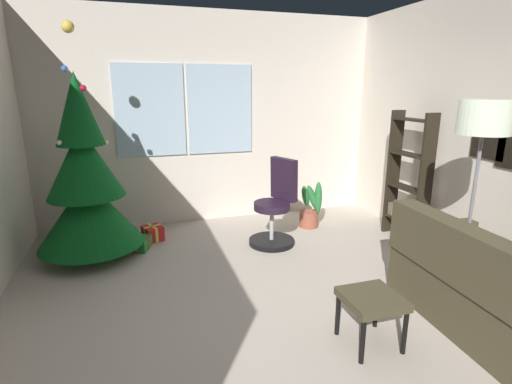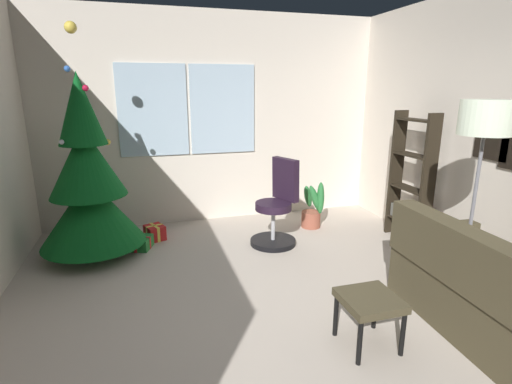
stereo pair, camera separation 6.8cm
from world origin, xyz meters
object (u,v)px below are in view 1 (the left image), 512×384
object	(u,v)px
office_chair	(275,211)
potted_plant	(310,210)
gift_box_green	(138,244)
floor_lamp	(483,129)
bookshelf	(408,185)
holiday_tree	(86,186)
footstool	(372,303)
gift_box_red	(153,233)

from	to	relation	value
office_chair	potted_plant	bearing A→B (deg)	31.90
gift_box_green	floor_lamp	world-z (taller)	floor_lamp
bookshelf	potted_plant	world-z (taller)	bookshelf
office_chair	floor_lamp	distance (m)	2.38
holiday_tree	potted_plant	size ratio (longest dim) A/B	3.84
holiday_tree	office_chair	distance (m)	2.17
gift_box_green	potted_plant	world-z (taller)	potted_plant
holiday_tree	bookshelf	bearing A→B (deg)	-8.86
holiday_tree	floor_lamp	world-z (taller)	holiday_tree
gift_box_green	floor_lamp	size ratio (longest dim) A/B	0.20
gift_box_green	bookshelf	size ratio (longest dim) A/B	0.22
footstool	potted_plant	bearing A→B (deg)	74.81
potted_plant	floor_lamp	bearing A→B (deg)	-78.02
bookshelf	floor_lamp	xyz separation A→B (m)	(-0.47, -1.41, 0.84)
gift_box_red	potted_plant	size ratio (longest dim) A/B	0.46
gift_box_red	bookshelf	size ratio (longest dim) A/B	0.19
bookshelf	holiday_tree	bearing A→B (deg)	171.14
gift_box_red	bookshelf	bearing A→B (deg)	-16.53
holiday_tree	potted_plant	bearing A→B (deg)	4.04
potted_plant	gift_box_green	bearing A→B (deg)	-177.13
footstool	bookshelf	world-z (taller)	bookshelf
holiday_tree	gift_box_green	size ratio (longest dim) A/B	7.17
holiday_tree	gift_box_red	bearing A→B (deg)	25.88
holiday_tree	bookshelf	size ratio (longest dim) A/B	1.57
holiday_tree	office_chair	xyz separation A→B (m)	(2.12, -0.22, -0.42)
gift_box_green	potted_plant	size ratio (longest dim) A/B	0.54
floor_lamp	footstool	bearing A→B (deg)	-164.93
potted_plant	bookshelf	bearing A→B (deg)	-39.69
gift_box_red	gift_box_green	distance (m)	0.31
footstool	office_chair	bearing A→B (deg)	89.82
footstool	gift_box_red	bearing A→B (deg)	118.78
footstool	office_chair	size ratio (longest dim) A/B	0.39
footstool	floor_lamp	xyz separation A→B (m)	(1.14, 0.31, 1.20)
gift_box_green	potted_plant	xyz separation A→B (m)	(2.31, 0.12, 0.17)
office_chair	floor_lamp	world-z (taller)	floor_lamp
footstool	gift_box_red	distance (m)	3.00
gift_box_green	potted_plant	bearing A→B (deg)	2.87
footstool	office_chair	world-z (taller)	office_chair
office_chair	floor_lamp	size ratio (longest dim) A/B	0.59
office_chair	bookshelf	distance (m)	1.67
gift_box_green	floor_lamp	xyz separation A→B (m)	(2.77, -2.07, 1.47)
office_chair	footstool	bearing A→B (deg)	-90.18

